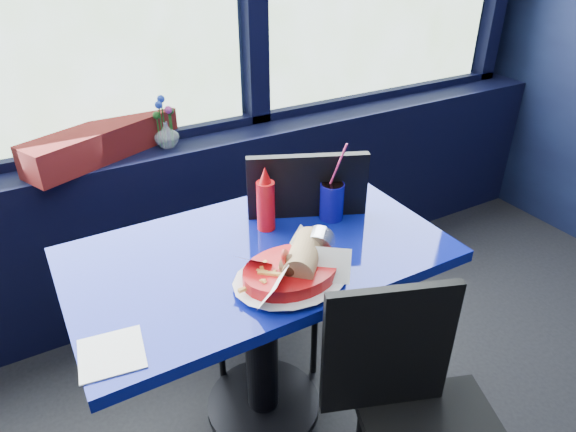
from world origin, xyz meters
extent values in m
cube|color=black|center=(0.00, 2.87, 0.40)|extent=(5.00, 0.26, 0.80)
cube|color=black|center=(0.00, 2.95, 0.81)|extent=(4.80, 0.08, 0.06)
cylinder|color=black|center=(0.30, 2.00, 0.01)|extent=(0.44, 0.44, 0.03)
cylinder|color=black|center=(0.30, 2.00, 0.34)|extent=(0.12, 0.12, 0.68)
cube|color=navy|center=(0.30, 2.00, 0.73)|extent=(1.20, 0.70, 0.04)
cube|color=black|center=(0.46, 1.52, 0.65)|extent=(0.36, 0.16, 0.43)
cylinder|color=black|center=(0.74, 1.45, 0.20)|extent=(0.02, 0.02, 0.40)
cube|color=black|center=(0.47, 2.31, 0.48)|extent=(0.58, 0.58, 0.04)
cube|color=black|center=(0.55, 2.11, 0.74)|extent=(0.40, 0.20, 0.49)
cylinder|color=black|center=(0.72, 2.40, 0.23)|extent=(0.03, 0.03, 0.45)
cylinder|color=black|center=(0.57, 2.06, 0.23)|extent=(0.03, 0.03, 0.45)
cylinder|color=black|center=(0.37, 2.56, 0.23)|extent=(0.03, 0.03, 0.45)
cylinder|color=black|center=(0.22, 2.21, 0.23)|extent=(0.03, 0.03, 0.45)
cube|color=maroon|center=(0.02, 2.88, 0.87)|extent=(0.68, 0.43, 0.13)
imported|color=silver|center=(0.29, 2.85, 0.85)|extent=(0.13, 0.14, 0.11)
cylinder|color=#1E5919|center=(0.27, 2.85, 0.89)|extent=(0.01, 0.01, 0.18)
sphere|color=#203FBC|center=(0.27, 2.85, 0.99)|extent=(0.03, 0.03, 0.03)
cylinder|color=#1E5919|center=(0.30, 2.84, 0.88)|extent=(0.01, 0.01, 0.15)
sphere|color=#C3398E|center=(0.30, 2.84, 0.97)|extent=(0.03, 0.03, 0.03)
cylinder|color=#1E5919|center=(0.29, 2.87, 0.90)|extent=(0.01, 0.01, 0.20)
sphere|color=#203FBC|center=(0.29, 2.87, 1.01)|extent=(0.03, 0.03, 0.03)
cylinder|color=#1E5919|center=(0.26, 2.86, 0.87)|extent=(0.01, 0.01, 0.13)
sphere|color=#1E5919|center=(0.26, 2.86, 0.95)|extent=(0.03, 0.03, 0.03)
cylinder|color=#1E5919|center=(0.32, 2.86, 0.87)|extent=(0.01, 0.01, 0.14)
sphere|color=#1E5919|center=(0.32, 2.86, 0.96)|extent=(0.03, 0.03, 0.03)
cylinder|color=#BB0C0F|center=(0.31, 1.80, 0.78)|extent=(0.38, 0.38, 0.06)
cylinder|color=white|center=(0.31, 1.80, 0.77)|extent=(0.37, 0.37, 0.00)
cylinder|color=silver|center=(0.43, 1.84, 0.82)|extent=(0.12, 0.12, 0.10)
sphere|color=#53351C|center=(0.30, 1.78, 0.82)|extent=(0.07, 0.07, 0.07)
cylinder|color=#B01912|center=(0.29, 1.79, 0.85)|extent=(0.07, 0.07, 0.01)
cylinder|color=#BB0C0F|center=(0.38, 2.10, 0.84)|extent=(0.06, 0.06, 0.18)
cone|color=#BB0C0F|center=(0.38, 2.10, 0.95)|extent=(0.04, 0.04, 0.06)
cylinder|color=#0D0B7E|center=(0.62, 2.05, 0.82)|extent=(0.08, 0.08, 0.14)
cylinder|color=black|center=(0.62, 2.05, 0.88)|extent=(0.08, 0.08, 0.01)
cylinder|color=#DF2F6A|center=(0.63, 2.05, 0.94)|extent=(0.06, 0.05, 0.19)
cube|color=white|center=(-0.22, 1.77, 0.75)|extent=(0.18, 0.18, 0.00)
camera|label=1|loc=(-0.29, 0.76, 1.68)|focal=32.00mm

